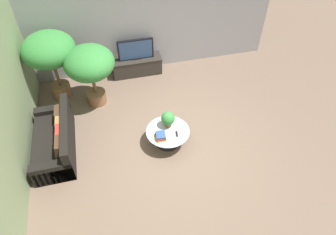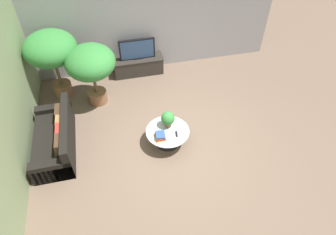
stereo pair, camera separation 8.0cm
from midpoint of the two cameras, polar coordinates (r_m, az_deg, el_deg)
ground_plane at (r=7.06m, az=1.51°, el=-4.91°), size 24.00×24.00×0.00m
back_wall_stone at (r=8.68m, az=-3.88°, el=18.10°), size 7.40×0.12×3.00m
side_wall_left at (r=6.35m, az=-28.53°, el=0.69°), size 0.12×7.40×3.00m
media_console at (r=8.99m, az=-5.41°, el=9.87°), size 1.44×0.50×0.51m
television at (r=8.69m, az=-5.65°, el=12.80°), size 1.01×0.13×0.61m
coffee_table at (r=6.85m, az=0.26°, el=-3.26°), size 0.99×0.99×0.40m
couch_by_wall at (r=7.18m, az=-20.22°, el=-3.89°), size 0.84×1.91×0.84m
potted_palm_tall at (r=7.99m, az=-21.10°, el=11.68°), size 1.29×1.29×1.88m
potted_palm_corner at (r=7.60m, az=-14.20°, el=9.76°), size 1.22×1.22×1.66m
potted_plant_tabletop at (r=6.73m, az=0.32°, el=-0.25°), size 0.31×0.31×0.39m
book_stack at (r=6.59m, az=-1.14°, el=-3.57°), size 0.24×0.27×0.11m
remote_black at (r=6.69m, az=1.98°, el=-3.16°), size 0.06×0.16×0.02m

